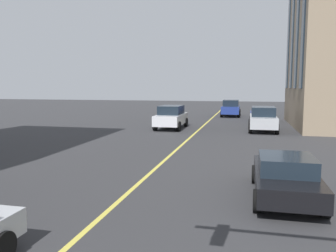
{
  "coord_description": "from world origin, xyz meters",
  "views": [
    {
      "loc": [
        1.19,
        -3.7,
        3.45
      ],
      "look_at": [
        13.35,
        -0.86,
        1.98
      ],
      "focal_mm": 36.27,
      "sensor_mm": 36.0,
      "label": 1
    }
  ],
  "objects_px": {
    "car_silver_far": "(263,119)",
    "car_black_mid": "(285,176)",
    "car_blue_oncoming": "(231,108)",
    "car_blue_near": "(259,114)",
    "car_white_parked_a": "(171,117)"
  },
  "relations": [
    {
      "from": "car_blue_oncoming",
      "to": "car_white_parked_a",
      "type": "bearing_deg",
      "value": 161.64
    },
    {
      "from": "car_blue_oncoming",
      "to": "car_white_parked_a",
      "type": "relative_size",
      "value": 1.0
    },
    {
      "from": "car_white_parked_a",
      "to": "car_black_mid",
      "type": "bearing_deg",
      "value": -155.9
    },
    {
      "from": "car_blue_near",
      "to": "car_white_parked_a",
      "type": "distance_m",
      "value": 11.07
    },
    {
      "from": "car_white_parked_a",
      "to": "car_silver_far",
      "type": "bearing_deg",
      "value": -89.56
    },
    {
      "from": "car_blue_oncoming",
      "to": "car_black_mid",
      "type": "relative_size",
      "value": 1.07
    },
    {
      "from": "car_silver_far",
      "to": "car_blue_oncoming",
      "type": "relative_size",
      "value": 1.0
    },
    {
      "from": "car_blue_oncoming",
      "to": "car_silver_far",
      "type": "bearing_deg",
      "value": -166.47
    },
    {
      "from": "car_silver_far",
      "to": "car_black_mid",
      "type": "bearing_deg",
      "value": -180.0
    },
    {
      "from": "car_blue_near",
      "to": "car_black_mid",
      "type": "bearing_deg",
      "value": 180.0
    },
    {
      "from": "car_blue_oncoming",
      "to": "car_blue_near",
      "type": "relative_size",
      "value": 1.21
    },
    {
      "from": "car_blue_oncoming",
      "to": "car_blue_near",
      "type": "bearing_deg",
      "value": -144.47
    },
    {
      "from": "car_blue_oncoming",
      "to": "car_black_mid",
      "type": "height_order",
      "value": "car_blue_oncoming"
    },
    {
      "from": "car_blue_near",
      "to": "car_white_parked_a",
      "type": "relative_size",
      "value": 0.83
    },
    {
      "from": "car_blue_near",
      "to": "car_black_mid",
      "type": "distance_m",
      "value": 24.53
    }
  ]
}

